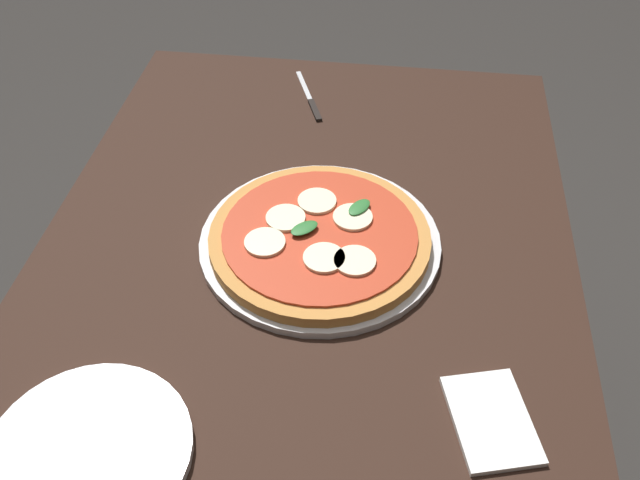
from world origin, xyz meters
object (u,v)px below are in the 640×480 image
at_px(serving_tray, 320,242).
at_px(pizza, 320,237).
at_px(knife, 311,101).
at_px(plate_white, 88,452).
at_px(napkin, 491,420).
at_px(dining_table, 301,326).

bearing_deg(serving_tray, pizza, -176.84).
bearing_deg(knife, plate_white, 169.09).
height_order(pizza, napkin, pizza).
bearing_deg(dining_table, plate_white, 148.39).
bearing_deg(napkin, pizza, 42.12).
bearing_deg(plate_white, napkin, -77.10).
bearing_deg(napkin, serving_tray, 41.33).
distance_m(dining_table, pizza, 0.15).
height_order(napkin, knife, napkin).
xyz_separation_m(dining_table, knife, (0.45, 0.05, 0.12)).
distance_m(napkin, knife, 0.73).
bearing_deg(dining_table, napkin, -128.76).
bearing_deg(knife, napkin, -154.92).
relative_size(pizza, plate_white, 1.38).
relative_size(plate_white, napkin, 1.82).
bearing_deg(knife, pizza, -170.12).
bearing_deg(serving_tray, dining_table, 160.99).
distance_m(dining_table, serving_tray, 0.14).
xyz_separation_m(plate_white, napkin, (0.10, -0.46, -0.00)).
xyz_separation_m(serving_tray, plate_white, (-0.38, 0.22, 0.00)).
xyz_separation_m(serving_tray, napkin, (-0.27, -0.24, -0.00)).
distance_m(dining_table, plate_white, 0.39).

